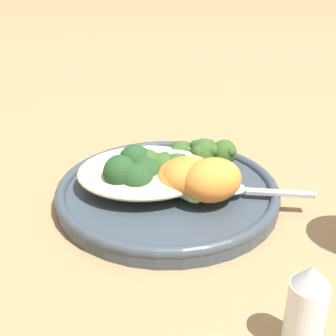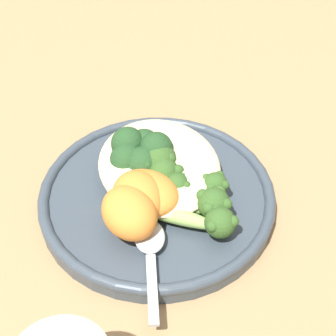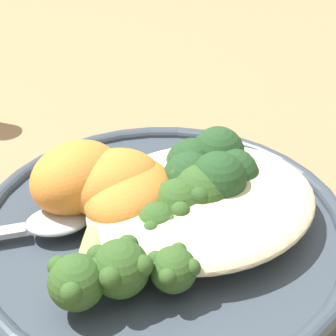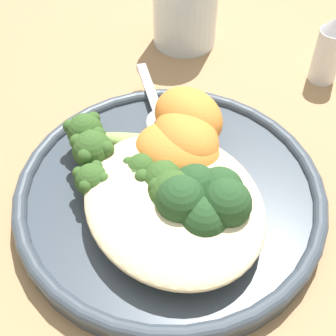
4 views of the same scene
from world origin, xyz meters
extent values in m
plane|color=#9E7A51|center=(0.00, 0.00, 0.00)|extent=(4.00, 4.00, 0.00)
cylinder|color=#38424C|center=(-0.01, -0.01, 0.01)|extent=(0.25, 0.25, 0.02)
torus|color=#38424C|center=(-0.01, -0.01, 0.02)|extent=(0.25, 0.25, 0.01)
ellipsoid|color=beige|center=(-0.03, 0.00, 0.03)|extent=(0.15, 0.13, 0.02)
ellipsoid|color=#8EB25B|center=(0.04, -0.01, 0.03)|extent=(0.07, 0.09, 0.02)
sphere|color=#335623|center=(0.06, 0.03, 0.04)|extent=(0.03, 0.03, 0.03)
sphere|color=#335623|center=(0.07, 0.04, 0.04)|extent=(0.01, 0.01, 0.01)
sphere|color=#335623|center=(0.05, 0.03, 0.04)|extent=(0.01, 0.01, 0.01)
sphere|color=#335623|center=(0.07, 0.02, 0.04)|extent=(0.01, 0.01, 0.01)
ellipsoid|color=#8EB25B|center=(0.02, -0.01, 0.03)|extent=(0.05, 0.09, 0.01)
sphere|color=#335623|center=(0.04, 0.03, 0.04)|extent=(0.03, 0.03, 0.03)
sphere|color=#335623|center=(0.05, 0.04, 0.04)|extent=(0.01, 0.01, 0.01)
sphere|color=#335623|center=(0.03, 0.04, 0.04)|extent=(0.01, 0.01, 0.01)
sphere|color=#335623|center=(0.03, 0.03, 0.04)|extent=(0.01, 0.01, 0.01)
sphere|color=#335623|center=(0.05, 0.03, 0.04)|extent=(0.01, 0.01, 0.01)
ellipsoid|color=#8EB25B|center=(0.01, -0.01, 0.03)|extent=(0.02, 0.11, 0.02)
sphere|color=#335623|center=(0.01, 0.05, 0.04)|extent=(0.03, 0.03, 0.03)
sphere|color=#335623|center=(0.02, 0.05, 0.04)|extent=(0.01, 0.01, 0.01)
sphere|color=#335623|center=(0.01, 0.05, 0.04)|extent=(0.01, 0.01, 0.01)
sphere|color=#335623|center=(0.01, 0.04, 0.04)|extent=(0.01, 0.01, 0.01)
sphere|color=#335623|center=(0.02, 0.04, 0.04)|extent=(0.01, 0.01, 0.01)
ellipsoid|color=#8EB25B|center=(0.01, -0.03, 0.03)|extent=(0.02, 0.07, 0.02)
sphere|color=#335623|center=(0.01, 0.01, 0.04)|extent=(0.03, 0.03, 0.03)
sphere|color=#335623|center=(0.01, 0.02, 0.04)|extent=(0.01, 0.01, 0.01)
sphere|color=#335623|center=(0.00, 0.02, 0.04)|extent=(0.01, 0.01, 0.01)
sphere|color=#335623|center=(0.00, 0.00, 0.04)|extent=(0.01, 0.01, 0.01)
sphere|color=#335623|center=(0.01, 0.00, 0.04)|extent=(0.01, 0.01, 0.01)
ellipsoid|color=#8EB25B|center=(0.00, -0.03, 0.03)|extent=(0.05, 0.08, 0.02)
sphere|color=#335623|center=(-0.01, 0.00, 0.04)|extent=(0.03, 0.03, 0.03)
sphere|color=#335623|center=(-0.01, 0.01, 0.04)|extent=(0.01, 0.01, 0.01)
sphere|color=#335623|center=(-0.03, 0.00, 0.04)|extent=(0.01, 0.01, 0.01)
sphere|color=#335623|center=(-0.01, -0.01, 0.04)|extent=(0.01, 0.01, 0.01)
ellipsoid|color=#8EB25B|center=(0.00, -0.03, 0.03)|extent=(0.07, 0.07, 0.01)
sphere|color=#335623|center=(-0.03, 0.00, 0.04)|extent=(0.04, 0.04, 0.04)
sphere|color=#335623|center=(-0.02, 0.01, 0.05)|extent=(0.01, 0.01, 0.01)
sphere|color=#335623|center=(-0.05, 0.00, 0.05)|extent=(0.01, 0.01, 0.01)
sphere|color=#335623|center=(-0.02, -0.02, 0.05)|extent=(0.01, 0.01, 0.01)
ellipsoid|color=#8EB25B|center=(-0.01, -0.03, 0.03)|extent=(0.07, 0.06, 0.02)
sphere|color=#335623|center=(-0.04, -0.01, 0.04)|extent=(0.03, 0.03, 0.03)
sphere|color=#335623|center=(-0.03, 0.00, 0.04)|extent=(0.01, 0.01, 0.01)
sphere|color=#335623|center=(-0.05, -0.01, 0.04)|extent=(0.01, 0.01, 0.01)
sphere|color=#335623|center=(-0.03, -0.02, 0.04)|extent=(0.01, 0.01, 0.01)
ellipsoid|color=#8EB25B|center=(-0.01, -0.04, 0.03)|extent=(0.08, 0.04, 0.02)
sphere|color=#335623|center=(-0.05, -0.03, 0.04)|extent=(0.03, 0.03, 0.03)
sphere|color=#335623|center=(-0.04, -0.02, 0.04)|extent=(0.01, 0.01, 0.01)
sphere|color=#335623|center=(-0.06, -0.03, 0.04)|extent=(0.01, 0.01, 0.01)
sphere|color=#335623|center=(-0.04, -0.04, 0.04)|extent=(0.01, 0.01, 0.01)
ellipsoid|color=orange|center=(0.01, -0.03, 0.04)|extent=(0.06, 0.05, 0.04)
ellipsoid|color=orange|center=(0.03, -0.05, 0.04)|extent=(0.07, 0.07, 0.05)
ellipsoid|color=orange|center=(0.01, -0.02, 0.04)|extent=(0.09, 0.09, 0.03)
sphere|color=#234723|center=(-0.03, -0.02, 0.04)|extent=(0.04, 0.04, 0.04)
sphere|color=#234723|center=(-0.04, 0.00, 0.05)|extent=(0.04, 0.04, 0.04)
sphere|color=#234723|center=(-0.06, -0.01, 0.04)|extent=(0.04, 0.04, 0.04)
sphere|color=#234723|center=(-0.06, -0.03, 0.05)|extent=(0.04, 0.04, 0.04)
sphere|color=#234723|center=(-0.04, -0.03, 0.04)|extent=(0.04, 0.04, 0.04)
ellipsoid|color=#B7B7BC|center=(0.05, -0.03, 0.03)|extent=(0.05, 0.04, 0.01)
camera|label=1|loc=(-0.06, -0.46, 0.27)|focal=50.00mm
camera|label=2|loc=(0.38, -0.11, 0.45)|focal=60.00mm
camera|label=3|loc=(0.12, 0.24, 0.25)|focal=60.00mm
camera|label=4|loc=(-0.22, 0.10, 0.31)|focal=50.00mm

